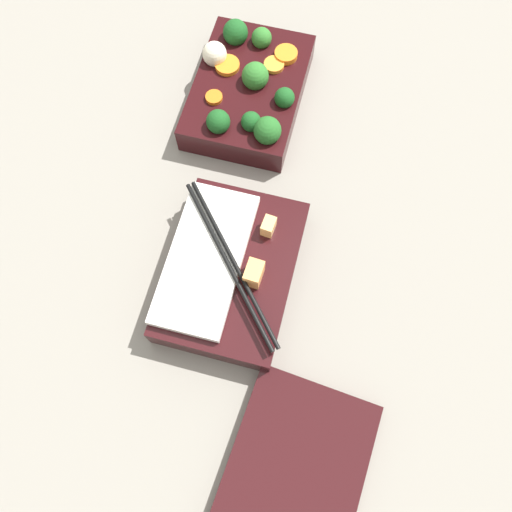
# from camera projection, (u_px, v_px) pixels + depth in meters

# --- Properties ---
(ground_plane) EXTENTS (3.00, 3.00, 0.00)m
(ground_plane) POSITION_uv_depth(u_px,v_px,m) (242.00, 187.00, 0.67)
(ground_plane) COLOR gray
(bento_tray_vegetable) EXTENTS (0.21, 0.14, 0.07)m
(bento_tray_vegetable) POSITION_uv_depth(u_px,v_px,m) (248.00, 90.00, 0.69)
(bento_tray_vegetable) COLOR black
(bento_tray_vegetable) RESTS_ON ground_plane
(bento_tray_rice) EXTENTS (0.21, 0.16, 0.07)m
(bento_tray_rice) POSITION_uv_depth(u_px,v_px,m) (229.00, 270.00, 0.60)
(bento_tray_rice) COLOR black
(bento_tray_rice) RESTS_ON ground_plane
(bento_lid) EXTENTS (0.21, 0.16, 0.02)m
(bento_lid) POSITION_uv_depth(u_px,v_px,m) (293.00, 477.00, 0.53)
(bento_lid) COLOR black
(bento_lid) RESTS_ON ground_plane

